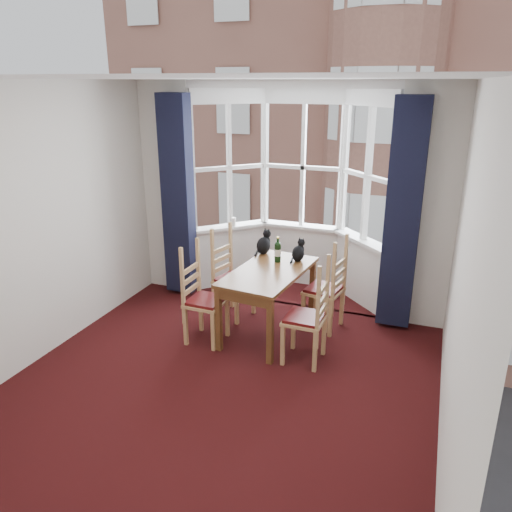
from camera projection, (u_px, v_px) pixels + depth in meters
The scene contains 20 objects.
floor at pixel (211, 396), 4.65m from camera, with size 4.50×4.50×0.00m, color black.
ceiling at pixel (200, 78), 3.72m from camera, with size 4.50×4.50×0.00m, color white.
wall_left at pixel (21, 231), 4.85m from camera, with size 4.50×4.50×0.00m, color silver.
wall_right at pixel (462, 287), 3.53m from camera, with size 4.50×4.50×0.00m, color silver.
wall_back_pier_left at pixel (169, 189), 6.72m from camera, with size 0.70×0.12×2.80m, color silver.
wall_back_pier_right at pixel (426, 210), 5.63m from camera, with size 0.70×0.12×2.80m, color silver.
bay_window at pixel (297, 191), 6.62m from camera, with size 2.76×0.94×2.80m.
curtain_left at pixel (178, 197), 6.50m from camera, with size 0.38×0.22×2.60m, color black.
curtain_right at pixel (403, 217), 5.56m from camera, with size 0.38×0.22×2.60m, color black.
dining_table at pixel (269, 279), 5.63m from camera, with size 0.84×1.39×0.78m.
chair_left_near at pixel (199, 301), 5.54m from camera, with size 0.41×0.43×0.92m.
chair_left_far at pixel (228, 279), 6.16m from camera, with size 0.49×0.50×0.92m.
chair_right_near at pixel (313, 321), 5.08m from camera, with size 0.41×0.43×0.92m.
chair_right_far at pixel (331, 292), 5.77m from camera, with size 0.47×0.48×0.92m.
cat_left at pixel (264, 244), 6.10m from camera, with size 0.21×0.26×0.31m.
cat_right at pixel (298, 252), 5.86m from camera, with size 0.19×0.23×0.28m.
wine_bottle at pixel (278, 251), 5.82m from camera, with size 0.08×0.08×0.30m.
candle_tall at pixel (234, 222), 6.93m from camera, with size 0.06×0.06×0.12m, color white.
street at pixel (411, 213), 35.13m from camera, with size 80.00×80.00×0.00m, color #333335.
tenement_building at pixel (392, 119), 16.50m from camera, with size 18.40×7.80×15.20m.
Camera 1 is at (1.78, -3.56, 2.78)m, focal length 35.00 mm.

